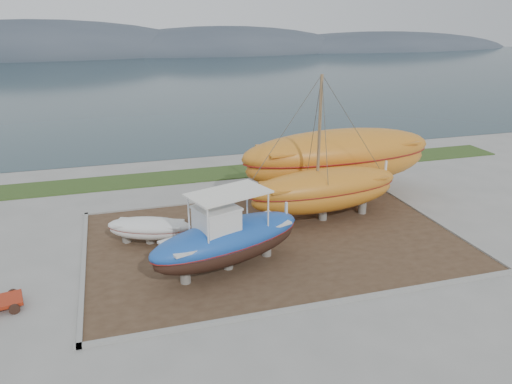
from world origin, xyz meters
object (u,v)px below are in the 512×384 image
object	(u,v)px
blue_caique	(227,232)
orange_bare_hull	(338,164)
white_dinghy	(150,231)
orange_sailboat	(326,150)

from	to	relation	value
blue_caique	orange_bare_hull	size ratio (longest dim) A/B	0.60
white_dinghy	orange_bare_hull	distance (m)	12.27
blue_caique	orange_bare_hull	bearing A→B (deg)	20.42
orange_sailboat	orange_bare_hull	world-z (taller)	orange_sailboat
blue_caique	white_dinghy	xyz separation A→B (m)	(-3.07, 3.63, -1.16)
white_dinghy	orange_bare_hull	size ratio (longest dim) A/B	0.34
orange_sailboat	white_dinghy	bearing A→B (deg)	176.24
blue_caique	orange_sailboat	xyz separation A→B (m)	(6.27, 3.87, 2.14)
blue_caique	orange_sailboat	bearing A→B (deg)	12.50
blue_caique	white_dinghy	world-z (taller)	blue_caique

